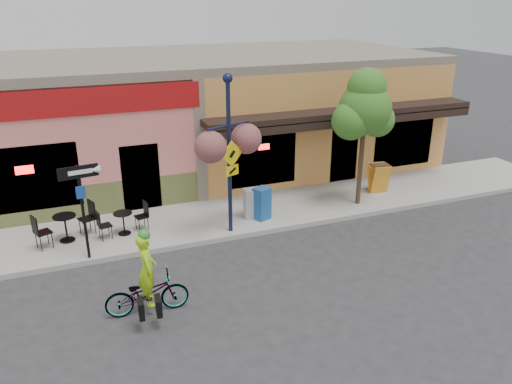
{
  "coord_description": "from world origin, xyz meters",
  "views": [
    {
      "loc": [
        -4.97,
        -11.8,
        6.62
      ],
      "look_at": [
        -0.2,
        0.5,
        1.4
      ],
      "focal_mm": 35.0,
      "sensor_mm": 36.0,
      "label": 1
    }
  ],
  "objects_px": {
    "bicycle": "(147,294)",
    "newspaper_box_grey": "(251,203)",
    "street_tree": "(363,138)",
    "one_way_sign": "(83,213)",
    "lamp_post": "(229,156)",
    "building": "(198,112)",
    "newspaper_box_blue": "(262,203)",
    "cyclist_rider": "(148,279)"
  },
  "relations": [
    {
      "from": "lamp_post",
      "to": "newspaper_box_blue",
      "type": "height_order",
      "value": "lamp_post"
    },
    {
      "from": "bicycle",
      "to": "one_way_sign",
      "type": "distance_m",
      "value": 3.15
    },
    {
      "from": "bicycle",
      "to": "newspaper_box_grey",
      "type": "xyz_separation_m",
      "value": [
        3.86,
        3.67,
        0.13
      ]
    },
    {
      "from": "cyclist_rider",
      "to": "lamp_post",
      "type": "distance_m",
      "value": 4.47
    },
    {
      "from": "one_way_sign",
      "to": "newspaper_box_grey",
      "type": "xyz_separation_m",
      "value": [
        4.92,
        0.87,
        -0.82
      ]
    },
    {
      "from": "cyclist_rider",
      "to": "one_way_sign",
      "type": "bearing_deg",
      "value": 25.63
    },
    {
      "from": "lamp_post",
      "to": "street_tree",
      "type": "xyz_separation_m",
      "value": [
        4.61,
        0.45,
        -0.04
      ]
    },
    {
      "from": "bicycle",
      "to": "newspaper_box_blue",
      "type": "height_order",
      "value": "newspaper_box_blue"
    },
    {
      "from": "newspaper_box_blue",
      "to": "newspaper_box_grey",
      "type": "relative_size",
      "value": 1.09
    },
    {
      "from": "newspaper_box_blue",
      "to": "lamp_post",
      "type": "bearing_deg",
      "value": 177.44
    },
    {
      "from": "newspaper_box_grey",
      "to": "bicycle",
      "type": "bearing_deg",
      "value": -131.23
    },
    {
      "from": "building",
      "to": "newspaper_box_blue",
      "type": "bearing_deg",
      "value": -87.25
    },
    {
      "from": "street_tree",
      "to": "building",
      "type": "bearing_deg",
      "value": 121.04
    },
    {
      "from": "newspaper_box_grey",
      "to": "building",
      "type": "bearing_deg",
      "value": 95.49
    },
    {
      "from": "lamp_post",
      "to": "newspaper_box_grey",
      "type": "distance_m",
      "value": 2.15
    },
    {
      "from": "street_tree",
      "to": "one_way_sign",
      "type": "bearing_deg",
      "value": -175.78
    },
    {
      "from": "cyclist_rider",
      "to": "street_tree",
      "type": "relative_size",
      "value": 0.37
    },
    {
      "from": "newspaper_box_grey",
      "to": "street_tree",
      "type": "height_order",
      "value": "street_tree"
    },
    {
      "from": "newspaper_box_blue",
      "to": "building",
      "type": "bearing_deg",
      "value": 68.69
    },
    {
      "from": "building",
      "to": "bicycle",
      "type": "relative_size",
      "value": 9.93
    },
    {
      "from": "building",
      "to": "bicycle",
      "type": "distance_m",
      "value": 10.53
    },
    {
      "from": "cyclist_rider",
      "to": "one_way_sign",
      "type": "xyz_separation_m",
      "value": [
        -1.11,
        2.81,
        0.6
      ]
    },
    {
      "from": "building",
      "to": "one_way_sign",
      "type": "distance_m",
      "value": 8.45
    },
    {
      "from": "bicycle",
      "to": "cyclist_rider",
      "type": "relative_size",
      "value": 1.09
    },
    {
      "from": "lamp_post",
      "to": "newspaper_box_blue",
      "type": "distance_m",
      "value": 2.19
    },
    {
      "from": "newspaper_box_blue",
      "to": "newspaper_box_grey",
      "type": "xyz_separation_m",
      "value": [
        -0.26,
        0.22,
        -0.04
      ]
    },
    {
      "from": "bicycle",
      "to": "lamp_post",
      "type": "xyz_separation_m",
      "value": [
        2.95,
        3.0,
        1.96
      ]
    },
    {
      "from": "newspaper_box_blue",
      "to": "newspaper_box_grey",
      "type": "distance_m",
      "value": 0.34
    },
    {
      "from": "cyclist_rider",
      "to": "one_way_sign",
      "type": "height_order",
      "value": "one_way_sign"
    },
    {
      "from": "building",
      "to": "street_tree",
      "type": "xyz_separation_m",
      "value": [
        3.74,
        -6.21,
        0.15
      ]
    },
    {
      "from": "bicycle",
      "to": "newspaper_box_grey",
      "type": "height_order",
      "value": "newspaper_box_grey"
    },
    {
      "from": "lamp_post",
      "to": "building",
      "type": "bearing_deg",
      "value": 61.86
    },
    {
      "from": "newspaper_box_blue",
      "to": "cyclist_rider",
      "type": "bearing_deg",
      "value": -163.69
    },
    {
      "from": "one_way_sign",
      "to": "newspaper_box_blue",
      "type": "bearing_deg",
      "value": -0.53
    },
    {
      "from": "cyclist_rider",
      "to": "lamp_post",
      "type": "xyz_separation_m",
      "value": [
        2.9,
        3.0,
        1.6
      ]
    },
    {
      "from": "one_way_sign",
      "to": "newspaper_box_grey",
      "type": "distance_m",
      "value": 5.06
    },
    {
      "from": "cyclist_rider",
      "to": "one_way_sign",
      "type": "relative_size",
      "value": 0.65
    },
    {
      "from": "building",
      "to": "newspaper_box_grey",
      "type": "relative_size",
      "value": 19.68
    },
    {
      "from": "building",
      "to": "newspaper_box_grey",
      "type": "distance_m",
      "value": 6.2
    },
    {
      "from": "bicycle",
      "to": "newspaper_box_grey",
      "type": "distance_m",
      "value": 5.33
    },
    {
      "from": "building",
      "to": "lamp_post",
      "type": "distance_m",
      "value": 6.72
    },
    {
      "from": "one_way_sign",
      "to": "lamp_post",
      "type": "bearing_deg",
      "value": -4.98
    }
  ]
}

